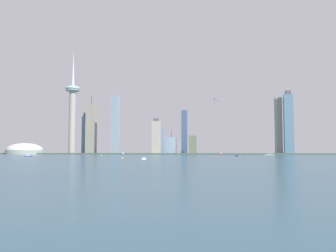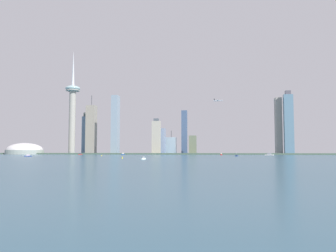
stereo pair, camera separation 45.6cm
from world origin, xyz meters
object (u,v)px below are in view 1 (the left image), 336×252
(observation_tower, at_px, (72,106))
(skyscraper_7, at_px, (278,126))
(stadium_dome, at_px, (25,150))
(boat_5, at_px, (221,154))
(skyscraper_9, at_px, (184,132))
(skyscraper_6, at_px, (162,141))
(channel_buoy_2, at_px, (122,157))
(channel_buoy_1, at_px, (102,155))
(channel_buoy_0, at_px, (76,155))
(boat_2, at_px, (28,156))
(skyscraper_3, at_px, (91,130))
(skyscraper_0, at_px, (85,134))
(airplane, at_px, (218,101))
(boat_4, at_px, (123,154))
(skyscraper_5, at_px, (115,125))
(boat_6, at_px, (269,155))
(boat_3, at_px, (80,154))
(skyscraper_1, at_px, (156,137))
(skyscraper_8, at_px, (193,145))
(boat_0, at_px, (143,158))
(boat_1, at_px, (237,156))
(skyscraper_2, at_px, (289,124))
(skyscraper_4, at_px, (171,146))

(observation_tower, xyz_separation_m, skyscraper_7, (549.46, 58.88, -54.95))
(stadium_dome, bearing_deg, boat_5, -10.33)
(skyscraper_7, distance_m, skyscraper_9, 249.38)
(skyscraper_6, bearing_deg, channel_buoy_2, -87.28)
(channel_buoy_1, bearing_deg, stadium_dome, 141.40)
(observation_tower, bearing_deg, channel_buoy_0, -62.82)
(boat_2, bearing_deg, skyscraper_3, -98.97)
(skyscraper_0, relative_size, airplane, 4.90)
(boat_4, bearing_deg, skyscraper_6, -135.68)
(skyscraper_5, height_order, channel_buoy_2, skyscraper_5)
(channel_buoy_0, bearing_deg, skyscraper_6, 45.93)
(channel_buoy_1, bearing_deg, boat_6, 22.17)
(skyscraper_5, distance_m, boat_3, 132.17)
(stadium_dome, bearing_deg, channel_buoy_0, -30.65)
(skyscraper_1, xyz_separation_m, airplane, (154.56, 34.35, 94.60))
(channel_buoy_2, bearing_deg, skyscraper_8, 81.94)
(boat_0, height_order, channel_buoy_0, boat_0)
(observation_tower, bearing_deg, channel_buoy_1, -56.93)
(skyscraper_5, xyz_separation_m, skyscraper_8, (200.72, 1.79, -52.86))
(boat_2, bearing_deg, boat_3, -102.99)
(skyscraper_0, distance_m, skyscraper_7, 536.97)
(boat_6, distance_m, airplane, 229.55)
(stadium_dome, distance_m, boat_2, 347.78)
(skyscraper_9, bearing_deg, boat_2, -120.71)
(skyscraper_0, distance_m, airplane, 392.16)
(channel_buoy_2, distance_m, airplane, 484.71)
(boat_1, bearing_deg, skyscraper_9, 36.25)
(stadium_dome, bearing_deg, boat_4, -13.54)
(skyscraper_1, xyz_separation_m, boat_1, (183.64, -245.54, -41.77))
(boat_3, height_order, channel_buoy_2, boat_3)
(skyscraper_0, xyz_separation_m, boat_5, (383.81, -204.44, -54.23))
(boat_4, height_order, boat_6, boat_6)
(boat_5, distance_m, airplane, 197.88)
(boat_1, height_order, airplane, airplane)
(skyscraper_3, distance_m, boat_6, 490.64)
(channel_buoy_1, bearing_deg, skyscraper_0, 116.24)
(observation_tower, height_order, channel_buoy_2, observation_tower)
(skyscraper_2, height_order, skyscraper_4, skyscraper_2)
(boat_4, bearing_deg, boat_3, -18.28)
(skyscraper_2, distance_m, skyscraper_6, 327.90)
(skyscraper_3, relative_size, boat_3, 14.90)
(skyscraper_5, xyz_separation_m, airplane, (264.69, 22.11, 61.16))
(skyscraper_1, xyz_separation_m, skyscraper_4, (28.03, 76.24, -20.19))
(observation_tower, relative_size, skyscraper_8, 6.05)
(skyscraper_1, bearing_deg, boat_1, -53.21)
(skyscraper_8, height_order, boat_5, skyscraper_8)
(skyscraper_5, relative_size, skyscraper_9, 1.31)
(skyscraper_5, height_order, boat_6, skyscraper_5)
(skyscraper_2, relative_size, boat_4, 16.29)
(observation_tower, relative_size, channel_buoy_2, 115.49)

